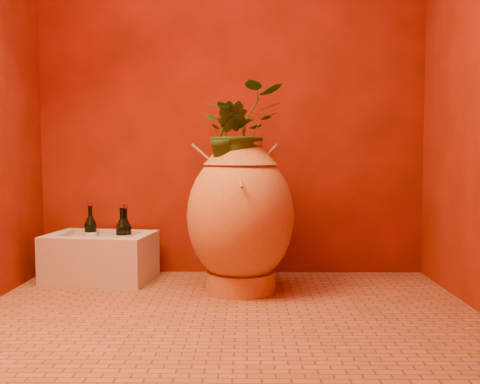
{
  "coord_description": "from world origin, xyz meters",
  "views": [
    {
      "loc": [
        0.1,
        -2.5,
        0.78
      ],
      "look_at": [
        0.06,
        0.35,
        0.58
      ],
      "focal_mm": 40.0,
      "sensor_mm": 36.0,
      "label": 1
    }
  ],
  "objects_px": {
    "stone_basin": "(101,258)",
    "wine_bottle_c": "(122,237)",
    "amphora": "(240,216)",
    "wine_bottle_a": "(126,237)",
    "wine_bottle_b": "(91,234)",
    "wall_tap": "(257,151)"
  },
  "relations": [
    {
      "from": "stone_basin",
      "to": "wine_bottle_b",
      "type": "relative_size",
      "value": 2.11
    },
    {
      "from": "amphora",
      "to": "stone_basin",
      "type": "bearing_deg",
      "value": 164.34
    },
    {
      "from": "amphora",
      "to": "wine_bottle_a",
      "type": "relative_size",
      "value": 2.78
    },
    {
      "from": "stone_basin",
      "to": "wine_bottle_a",
      "type": "height_order",
      "value": "wine_bottle_a"
    },
    {
      "from": "amphora",
      "to": "wine_bottle_b",
      "type": "distance_m",
      "value": 1.02
    },
    {
      "from": "wine_bottle_b",
      "to": "amphora",
      "type": "bearing_deg",
      "value": -19.18
    },
    {
      "from": "wine_bottle_a",
      "to": "wine_bottle_b",
      "type": "xyz_separation_m",
      "value": [
        -0.24,
        0.09,
        0.0
      ]
    },
    {
      "from": "amphora",
      "to": "stone_basin",
      "type": "distance_m",
      "value": 0.95
    },
    {
      "from": "stone_basin",
      "to": "wine_bottle_c",
      "type": "bearing_deg",
      "value": -12.8
    },
    {
      "from": "wine_bottle_c",
      "to": "wall_tap",
      "type": "xyz_separation_m",
      "value": [
        0.82,
        0.19,
        0.53
      ]
    },
    {
      "from": "wine_bottle_a",
      "to": "stone_basin",
      "type": "bearing_deg",
      "value": 178.13
    },
    {
      "from": "stone_basin",
      "to": "wine_bottle_a",
      "type": "bearing_deg",
      "value": -1.87
    },
    {
      "from": "wine_bottle_b",
      "to": "wine_bottle_c",
      "type": "bearing_deg",
      "value": -27.83
    },
    {
      "from": "wine_bottle_b",
      "to": "wine_bottle_c",
      "type": "distance_m",
      "value": 0.26
    },
    {
      "from": "amphora",
      "to": "wine_bottle_b",
      "type": "height_order",
      "value": "amphora"
    },
    {
      "from": "amphora",
      "to": "wall_tap",
      "type": "bearing_deg",
      "value": 76.3
    },
    {
      "from": "amphora",
      "to": "wall_tap",
      "type": "xyz_separation_m",
      "value": [
        0.1,
        0.41,
        0.37
      ]
    },
    {
      "from": "stone_basin",
      "to": "wine_bottle_b",
      "type": "xyz_separation_m",
      "value": [
        -0.08,
        0.09,
        0.14
      ]
    },
    {
      "from": "wine_bottle_b",
      "to": "stone_basin",
      "type": "bearing_deg",
      "value": -46.06
    },
    {
      "from": "wine_bottle_a",
      "to": "wine_bottle_b",
      "type": "bearing_deg",
      "value": 158.99
    },
    {
      "from": "wine_bottle_c",
      "to": "wine_bottle_b",
      "type": "bearing_deg",
      "value": 152.17
    },
    {
      "from": "amphora",
      "to": "wall_tap",
      "type": "distance_m",
      "value": 0.56
    }
  ]
}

